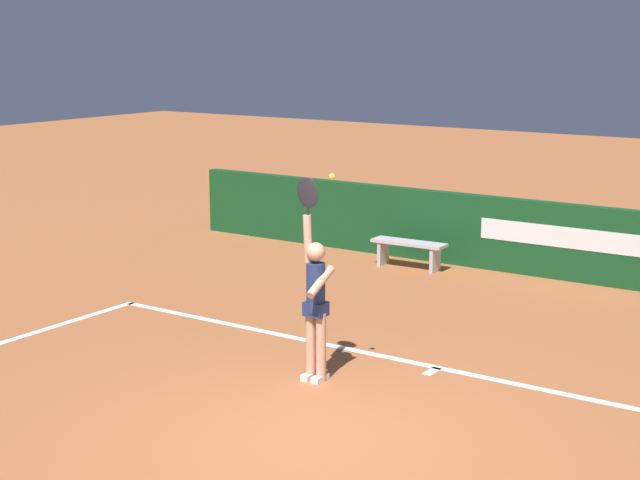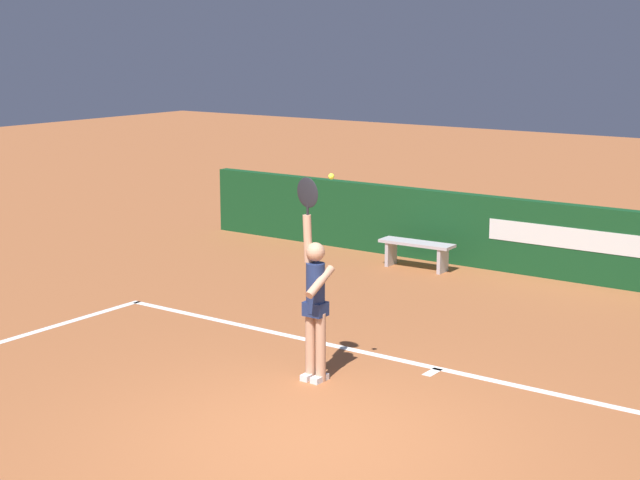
# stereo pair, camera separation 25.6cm
# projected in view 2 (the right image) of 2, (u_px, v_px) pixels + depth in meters

# --- Properties ---
(ground_plane) EXTENTS (60.00, 60.00, 0.00)m
(ground_plane) POSITION_uv_depth(u_px,v_px,m) (311.00, 440.00, 9.50)
(ground_plane) COLOR #A75D34
(court_lines) EXTENTS (10.18, 5.23, 0.00)m
(court_lines) POSITION_uv_depth(u_px,v_px,m) (312.00, 439.00, 9.51)
(court_lines) COLOR white
(court_lines) RESTS_ON ground
(back_wall) EXTENTS (15.22, 0.22, 1.22)m
(back_wall) POSITION_uv_depth(u_px,v_px,m) (593.00, 245.00, 15.34)
(back_wall) COLOR #12441E
(back_wall) RESTS_ON ground
(tennis_player) EXTENTS (0.43, 0.47, 2.34)m
(tennis_player) POSITION_uv_depth(u_px,v_px,m) (315.00, 299.00, 10.97)
(tennis_player) COLOR tan
(tennis_player) RESTS_ON ground
(tennis_ball) EXTENTS (0.06, 0.06, 0.06)m
(tennis_ball) POSITION_uv_depth(u_px,v_px,m) (331.00, 176.00, 10.42)
(tennis_ball) COLOR #D0DF2F
(courtside_bench_far) EXTENTS (1.29, 0.41, 0.46)m
(courtside_bench_far) POSITION_uv_depth(u_px,v_px,m) (417.00, 249.00, 16.37)
(courtside_bench_far) COLOR #BAB6BB
(courtside_bench_far) RESTS_ON ground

